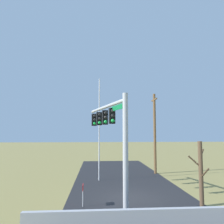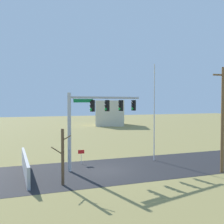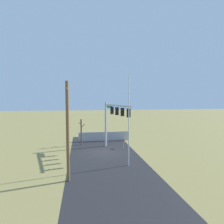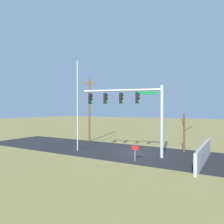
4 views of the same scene
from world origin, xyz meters
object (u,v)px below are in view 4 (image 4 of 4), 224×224
open_sign (135,150)px  flagpole (77,106)px  signal_mast (134,105)px  bare_tree (184,132)px  utility_pole (89,109)px

open_sign → flagpole: bearing=171.6°
flagpole → open_sign: size_ratio=7.32×
signal_mast → bare_tree: bearing=49.0°
flagpole → utility_pole: bearing=115.7°
utility_pole → bare_tree: utility_pole is taller
bare_tree → signal_mast: bearing=-131.0°
bare_tree → utility_pole: bearing=174.8°
signal_mast → flagpole: bearing=-174.0°
signal_mast → open_sign: 4.02m
signal_mast → bare_tree: size_ratio=1.89×
flagpole → signal_mast: bearing=6.0°
flagpole → bare_tree: size_ratio=2.41×
flagpole → utility_pole: (-2.76, 5.71, -0.25)m
bare_tree → open_sign: size_ratio=3.04×
signal_mast → open_sign: bearing=-62.7°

